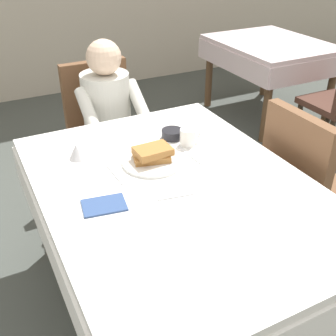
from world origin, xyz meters
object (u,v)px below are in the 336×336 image
chair_right_side (305,182)px  plate_breakfast (152,162)px  background_table_far (270,54)px  knife_right_of_plate (190,156)px  diner_person (109,113)px  cup_coffee (188,137)px  syrup_pitcher (77,152)px  dining_table_main (176,202)px  chair_diner (103,124)px  bowl_butter (172,134)px  breakfast_stack (152,154)px  spoon_near_edge (175,197)px  fork_left_of_plate (115,175)px

chair_right_side → plate_breakfast: size_ratio=3.32×
plate_breakfast → background_table_far: 2.49m
knife_right_of_plate → diner_person: bearing=2.8°
cup_coffee → syrup_pitcher: cup_coffee is taller
dining_table_main → chair_diner: chair_diner is taller
chair_diner → plate_breakfast: (-0.07, -0.96, 0.22)m
bowl_butter → chair_diner: bearing=99.4°
breakfast_stack → diner_person: bearing=84.9°
dining_table_main → chair_right_side: (0.77, 0.00, -0.12)m
diner_person → plate_breakfast: diner_person is taller
diner_person → chair_diner: bearing=-90.0°
background_table_far → spoon_near_edge: bearing=-137.3°
dining_table_main → fork_left_of_plate: (-0.20, 0.19, 0.09)m
chair_diner → breakfast_stack: bearing=85.7°
cup_coffee → bowl_butter: size_ratio=1.03×
background_table_far → bowl_butter: bearing=-142.3°
chair_right_side → chair_diner: bearing=-148.8°
plate_breakfast → breakfast_stack: (0.00, 0.01, 0.04)m
dining_table_main → bowl_butter: (0.19, 0.40, 0.11)m
chair_right_side → syrup_pitcher: size_ratio=11.63×
chair_right_side → knife_right_of_plate: chair_right_side is taller
plate_breakfast → fork_left_of_plate: bearing=-174.0°
breakfast_stack → chair_right_side: bearing=-15.3°
spoon_near_edge → diner_person: bearing=94.6°
chair_right_side → dining_table_main: bearing=-90.0°
knife_right_of_plate → background_table_far: (1.76, 1.56, -0.12)m
plate_breakfast → syrup_pitcher: bearing=146.2°
chair_right_side → cup_coffee: bearing=-118.3°
plate_breakfast → cup_coffee: bearing=20.2°
chair_diner → chair_right_side: bearing=121.2°
dining_table_main → bowl_butter: bowl_butter is taller
diner_person → breakfast_stack: diner_person is taller
plate_breakfast → syrup_pitcher: 0.36m
diner_person → bowl_butter: 0.63m
plate_breakfast → fork_left_of_plate: size_ratio=1.56×
cup_coffee → syrup_pitcher: (-0.53, 0.11, -0.01)m
diner_person → cup_coffee: 0.75m
background_table_far → chair_right_side: bearing=-123.8°
chair_right_side → diner_person: bearing=-145.0°
chair_right_side → plate_breakfast: bearing=-104.9°
cup_coffee → breakfast_stack: bearing=-160.8°
plate_breakfast → bowl_butter: (0.20, 0.19, 0.01)m
bowl_butter → plate_breakfast: bearing=-136.6°
chair_right_side → spoon_near_edge: bearing=-84.3°
syrup_pitcher → fork_left_of_plate: 0.25m
chair_right_side → cup_coffee: chair_right_side is taller
fork_left_of_plate → spoon_near_edge: size_ratio=1.20×
plate_breakfast → breakfast_stack: bearing=66.3°
chair_diner → fork_left_of_plate: bearing=74.9°
plate_breakfast → knife_right_of_plate: size_ratio=1.40×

